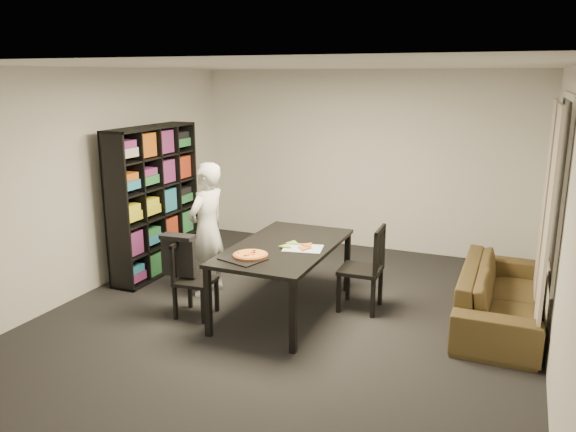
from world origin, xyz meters
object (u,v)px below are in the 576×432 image
at_px(dining_table, 284,251).
at_px(pepperoni_pizza, 250,255).
at_px(sofa, 501,295).
at_px(person, 207,230).
at_px(baking_tray, 243,259).
at_px(bookshelf, 154,201).
at_px(chair_right, 369,263).
at_px(chair_left, 189,273).

xyz_separation_m(dining_table, pepperoni_pizza, (-0.15, -0.51, 0.09)).
bearing_deg(sofa, person, 98.53).
height_order(baking_tray, pepperoni_pizza, pepperoni_pizza).
height_order(bookshelf, dining_table, bookshelf).
distance_m(person, sofa, 3.28).
bearing_deg(chair_right, pepperoni_pizza, -49.13).
height_order(pepperoni_pizza, sofa, pepperoni_pizza).
relative_size(pepperoni_pizza, sofa, 0.17).
distance_m(bookshelf, sofa, 4.27).
bearing_deg(chair_right, dining_table, -66.70).
bearing_deg(dining_table, baking_tray, -107.72).
xyz_separation_m(person, baking_tray, (0.84, -0.73, -0.03)).
bearing_deg(pepperoni_pizza, dining_table, 73.82).
relative_size(dining_table, sofa, 0.89).
xyz_separation_m(baking_tray, sofa, (2.37, 1.21, -0.46)).
height_order(baking_tray, sofa, baking_tray).
relative_size(person, baking_tray, 3.91).
xyz_separation_m(chair_left, sofa, (3.09, 1.09, -0.17)).
distance_m(chair_right, sofa, 1.39).
relative_size(bookshelf, chair_left, 2.32).
bearing_deg(sofa, dining_table, 105.75).
relative_size(baking_tray, sofa, 0.20).
relative_size(dining_table, person, 1.15).
distance_m(pepperoni_pizza, sofa, 2.63).
bearing_deg(baking_tray, pepperoni_pizza, 63.48).
distance_m(dining_table, pepperoni_pizza, 0.54).
bearing_deg(person, bookshelf, -103.48).
relative_size(chair_left, baking_tray, 2.05).
height_order(chair_right, baking_tray, chair_right).
bearing_deg(person, pepperoni_pizza, 61.79).
bearing_deg(sofa, chair_right, 99.63).
xyz_separation_m(bookshelf, chair_right, (2.87, -0.15, -0.41)).
xyz_separation_m(chair_left, baking_tray, (0.71, -0.12, 0.29)).
bearing_deg(baking_tray, person, 139.02).
bearing_deg(chair_right, bookshelf, -94.51).
relative_size(bookshelf, person, 1.22).
xyz_separation_m(bookshelf, baking_tray, (1.85, -1.13, -0.19)).
xyz_separation_m(dining_table, baking_tray, (-0.19, -0.59, 0.07)).
bearing_deg(chair_right, sofa, 98.01).
xyz_separation_m(bookshelf, dining_table, (2.04, -0.53, -0.27)).
bearing_deg(baking_tray, bookshelf, 148.64).
bearing_deg(bookshelf, sofa, 1.14).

